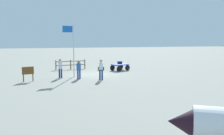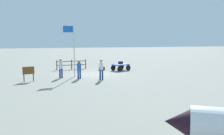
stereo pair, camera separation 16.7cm
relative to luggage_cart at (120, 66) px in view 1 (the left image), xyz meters
The scene contains 10 objects.
ground_plane 3.71m from the luggage_cart, 32.60° to the left, with size 120.00×120.00×0.00m, color gray.
luggage_cart is the anchor object (origin of this frame).
suitcase_dark 0.57m from the luggage_cart, 104.22° to the right, with size 0.55×0.41×0.29m.
suitcase_navy 2.11m from the luggage_cart, 20.41° to the right, with size 0.65×0.40×0.37m.
worker_lead 6.07m from the luggage_cart, 59.47° to the left, with size 0.35×0.35×1.76m.
worker_trailing 7.30m from the luggage_cart, 27.97° to the left, with size 0.45×0.45×1.73m.
worker_supervisor 6.47m from the luggage_cart, 41.04° to the left, with size 0.49×0.49×1.63m.
flagpole 6.53m from the luggage_cart, 29.06° to the left, with size 1.01×0.26×4.74m.
signboard 10.14m from the luggage_cart, 26.79° to the left, with size 0.91×0.29×1.22m.
wooden_fence 5.67m from the luggage_cart, 23.62° to the right, with size 3.40×0.59×1.07m.
Camera 1 is at (3.63, 22.85, 3.62)m, focal length 37.96 mm.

